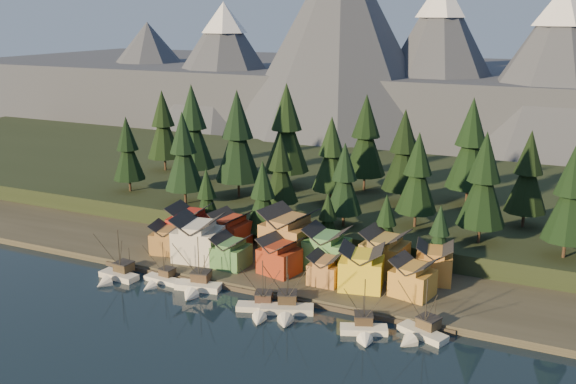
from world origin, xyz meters
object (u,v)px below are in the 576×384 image
at_px(boat_1, 159,275).
at_px(boat_2, 196,280).
at_px(house_front_1, 198,237).
at_px(house_back_1, 230,229).
at_px(boat_4, 286,303).
at_px(boat_5, 364,324).
at_px(boat_6, 420,326).
at_px(house_back_0, 189,224).
at_px(boat_3, 262,303).
at_px(boat_0, 115,269).
at_px(house_front_0, 168,237).

bearing_deg(boat_1, boat_2, 5.30).
bearing_deg(house_front_1, house_back_1, 64.97).
relative_size(boat_4, boat_5, 1.11).
bearing_deg(boat_6, house_front_1, -171.50).
distance_m(boat_2, boat_6, 47.37).
bearing_deg(house_front_1, boat_1, -107.33).
bearing_deg(house_back_0, house_back_1, 4.76).
bearing_deg(boat_3, house_back_1, 111.63).
height_order(boat_5, house_front_1, house_front_1).
xyz_separation_m(boat_3, house_back_1, (-21.55, 25.57, 4.11)).
distance_m(boat_2, house_front_1, 15.33).
bearing_deg(house_back_1, boat_4, -35.75).
xyz_separation_m(boat_1, boat_5, (47.42, -3.42, 0.40)).
relative_size(boat_4, house_back_1, 1.42).
distance_m(boat_0, boat_5, 57.35).
distance_m(boat_5, house_front_1, 48.43).
distance_m(boat_4, house_front_1, 32.99).
xyz_separation_m(boat_1, house_front_0, (-6.99, 13.32, 3.38)).
relative_size(boat_6, house_back_1, 1.37).
relative_size(boat_1, boat_5, 0.88).
height_order(boat_2, house_back_1, boat_2).
relative_size(boat_5, house_front_1, 1.01).
bearing_deg(boat_6, boat_4, -154.56).
distance_m(boat_0, boat_6, 66.73).
bearing_deg(boat_0, boat_6, 7.02).
bearing_deg(boat_1, boat_5, 1.38).
distance_m(boat_5, house_back_1, 49.93).
relative_size(boat_3, house_front_1, 1.00).
xyz_separation_m(boat_1, boat_3, (26.41, -3.18, 0.17)).
xyz_separation_m(boat_1, boat_6, (56.78, -0.38, 0.57)).
bearing_deg(boat_1, boat_4, 1.88).
xyz_separation_m(boat_6, house_back_1, (-51.92, 22.77, 3.72)).
relative_size(boat_4, house_front_0, 1.49).
relative_size(boat_0, house_back_1, 1.38).
relative_size(boat_1, boat_4, 0.80).
xyz_separation_m(boat_2, house_front_0, (-16.40, 13.36, 2.70)).
bearing_deg(boat_4, boat_1, 155.02).
bearing_deg(house_front_0, boat_3, -39.09).
distance_m(boat_4, house_front_0, 41.23).
height_order(boat_4, boat_5, boat_4).
xyz_separation_m(boat_2, boat_6, (47.37, -0.35, -0.11)).
xyz_separation_m(house_back_0, house_back_1, (10.38, 2.00, -0.45)).
bearing_deg(house_back_0, boat_0, -107.06).
relative_size(boat_5, house_back_1, 1.28).
distance_m(boat_1, house_back_0, 21.64).
relative_size(boat_0, boat_1, 1.23).
bearing_deg(boat_4, boat_3, 172.79).
relative_size(boat_1, boat_2, 0.78).
bearing_deg(house_front_1, house_front_0, 167.17).
bearing_deg(house_front_0, boat_1, -75.10).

